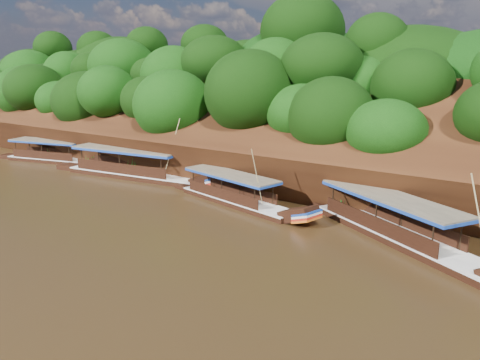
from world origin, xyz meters
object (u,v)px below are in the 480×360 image
object	(u,v)px
boat_0	(408,236)
boat_3	(59,158)
boat_1	(243,199)
boat_2	(143,172)

from	to	relation	value
boat_0	boat_3	distance (m)	38.34
boat_1	boat_2	distance (m)	12.78
boat_2	boat_0	bearing A→B (deg)	-13.91
boat_1	boat_3	xyz separation A→B (m)	(-25.89, 1.62, 0.03)
boat_0	boat_1	size ratio (longest dim) A/B	1.13
boat_0	boat_2	distance (m)	25.16
boat_2	boat_3	bearing A→B (deg)	172.04
boat_0	boat_2	xyz separation A→B (m)	(-25.04, 2.45, 0.04)
boat_1	boat_3	distance (m)	25.94
boat_3	boat_1	bearing A→B (deg)	-18.55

